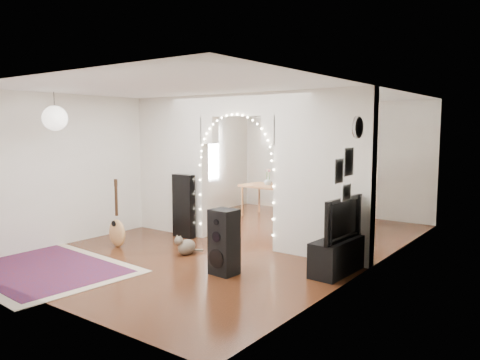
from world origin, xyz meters
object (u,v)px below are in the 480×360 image
Objects in this scene: acoustic_guitar at (117,222)px; dining_chair_right at (312,211)px; dining_table at (268,188)px; floor_speaker at (224,242)px; bookcase at (315,187)px; dining_chair_left at (311,214)px; media_console at (337,256)px.

acoustic_guitar reaches higher than dining_chair_right.
dining_table reaches higher than dining_chair_right.
bookcase is at bearing 104.23° from floor_speaker.
dining_chair_left is 0.39m from dining_chair_right.
bookcase reaches higher than dining_table.
media_console is (3.77, 0.91, -0.20)m from acoustic_guitar.
bookcase is 2.57× the size of dining_chair_left.
bookcase is (1.70, 4.22, 0.31)m from acoustic_guitar.
floor_speaker is 4.39m from bookcase.
dining_chair_left is at bearing -12.15° from dining_table.
dining_chair_right is (0.08, -0.31, -0.49)m from bookcase.
floor_speaker is at bearing -60.21° from dining_table.
floor_speaker is at bearing 1.39° from acoustic_guitar.
dining_chair_left reaches higher than dining_chair_right.
dining_chair_left is at bearing -78.91° from bookcase.
dining_table is at bearing -177.76° from bookcase.
acoustic_guitar is 0.67× the size of bookcase.
acoustic_guitar is at bearing -129.43° from dining_chair_right.
dining_table reaches higher than dining_chair_left.
acoustic_guitar reaches higher than media_console.
floor_speaker is 1.61× the size of dining_chair_right.
floor_speaker is at bearing -102.36° from dining_chair_left.
dining_table is at bearing 161.90° from dining_chair_right.
floor_speaker reaches higher than dining_chair_right.
acoustic_guitar is 4.30m from dining_chair_right.
dining_chair_left is at bearing -79.15° from dining_chair_right.
acoustic_guitar reaches higher than dining_chair_left.
media_console is 0.79× the size of dining_table.
bookcase is at bearing 71.63° from acoustic_guitar.
media_console is 3.21m from dining_chair_left.
floor_speaker is (2.49, -0.10, 0.02)m from acoustic_guitar.
floor_speaker is 1.65m from media_console.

